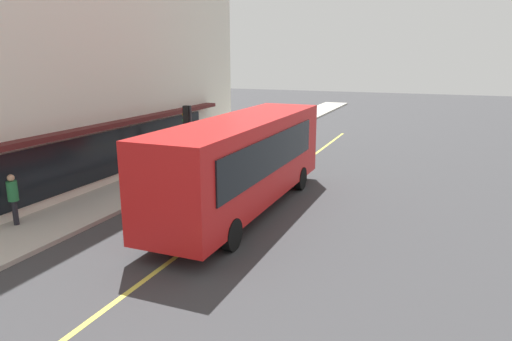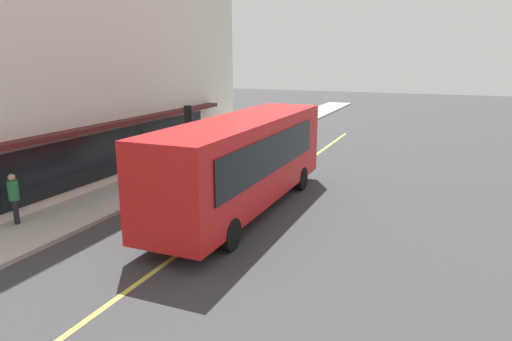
{
  "view_description": "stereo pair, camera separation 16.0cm",
  "coord_description": "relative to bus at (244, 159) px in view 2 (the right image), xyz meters",
  "views": [
    {
      "loc": [
        -16.44,
        -6.81,
        5.68
      ],
      "look_at": [
        -1.2,
        -0.66,
        1.6
      ],
      "focal_mm": 32.41,
      "sensor_mm": 36.0,
      "label": 1
    },
    {
      "loc": [
        -16.38,
        -6.96,
        5.68
      ],
      "look_at": [
        -1.2,
        -0.66,
        1.6
      ],
      "focal_mm": 32.41,
      "sensor_mm": 36.0,
      "label": 2
    }
  ],
  "objects": [
    {
      "name": "pedestrian_mid_block",
      "position": [
        -4.68,
        6.37,
        -0.78
      ],
      "size": [
        0.34,
        0.34,
        1.75
      ],
      "color": "black",
      "rests_on": "sidewalk"
    },
    {
      "name": "ground",
      "position": [
        1.16,
        0.18,
        -1.99
      ],
      "size": [
        120.0,
        120.0,
        0.0
      ],
      "primitive_type": "plane",
      "color": "#38383A"
    },
    {
      "name": "bus",
      "position": [
        0.0,
        0.0,
        0.0
      ],
      "size": [
        11.15,
        2.66,
        3.5
      ],
      "color": "red",
      "rests_on": "ground"
    },
    {
      "name": "traffic_light",
      "position": [
        4.27,
        4.84,
        0.55
      ],
      "size": [
        0.3,
        0.52,
        3.2
      ],
      "color": "#2D2D33",
      "rests_on": "sidewalk"
    },
    {
      "name": "pedestrian_at_corner",
      "position": [
        10.77,
        5.16,
        -0.91
      ],
      "size": [
        0.34,
        0.34,
        1.56
      ],
      "color": "black",
      "rests_on": "sidewalk"
    },
    {
      "name": "lane_centre_stripe",
      "position": [
        1.16,
        0.18,
        -1.98
      ],
      "size": [
        36.0,
        0.16,
        0.01
      ],
      "primitive_type": "cube",
      "color": "#D8D14C",
      "rests_on": "ground"
    },
    {
      "name": "pedestrian_by_curb",
      "position": [
        6.0,
        4.53,
        -0.78
      ],
      "size": [
        0.34,
        0.34,
        1.76
      ],
      "color": "black",
      "rests_on": "sidewalk"
    },
    {
      "name": "sidewalk",
      "position": [
        1.16,
        5.48,
        -1.91
      ],
      "size": [
        80.0,
        2.73,
        0.15
      ],
      "primitive_type": "cube",
      "color": "#B2ADA3",
      "rests_on": "ground"
    },
    {
      "name": "storefront_building",
      "position": [
        1.84,
        12.55,
        5.19
      ],
      "size": [
        23.32,
        12.04,
        14.36
      ],
      "color": "silver",
      "rests_on": "ground"
    }
  ]
}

